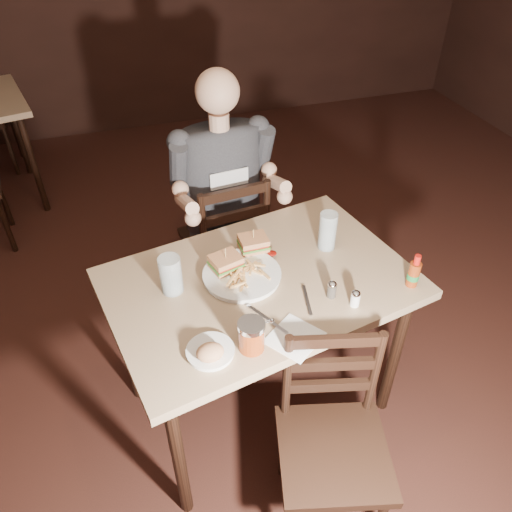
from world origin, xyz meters
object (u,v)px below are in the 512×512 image
object	(u,v)px
syrup_dispenser	(251,336)
side_plate	(210,352)
main_table	(260,296)
hot_sauce	(415,271)
chair_near	(334,453)
diner	(224,168)
dinner_plate	(242,276)
chair_far	(224,242)
glass_left	(171,275)
glass_right	(328,231)

from	to	relation	value
syrup_dispenser	side_plate	world-z (taller)	syrup_dispenser
main_table	hot_sauce	size ratio (longest dim) A/B	8.99
chair_near	diner	bearing A→B (deg)	107.24
chair_near	dinner_plate	xyz separation A→B (m)	(-0.15, 0.60, 0.36)
chair_far	side_plate	size ratio (longest dim) A/B	5.57
main_table	chair_far	distance (m)	0.75
chair_far	dinner_plate	bearing A→B (deg)	76.47
glass_left	hot_sauce	distance (m)	0.91
diner	side_plate	bearing A→B (deg)	-113.26
hot_sauce	main_table	bearing A→B (deg)	159.56
main_table	hot_sauce	world-z (taller)	hot_sauce
diner	chair_far	bearing A→B (deg)	90.00
chair_near	glass_right	size ratio (longest dim) A/B	5.06
dinner_plate	glass_right	distance (m)	0.40
glass_left	hot_sauce	size ratio (longest dim) A/B	1.07
diner	dinner_plate	distance (m)	0.64
hot_sauce	chair_near	bearing A→B (deg)	-141.00
main_table	syrup_dispenser	bearing A→B (deg)	-112.79
hot_sauce	dinner_plate	bearing A→B (deg)	158.58
dinner_plate	glass_left	distance (m)	0.28
glass_right	syrup_dispenser	size ratio (longest dim) A/B	1.42
chair_far	side_plate	xyz separation A→B (m)	(-0.30, -1.00, 0.34)
glass_right	chair_far	bearing A→B (deg)	116.54
side_plate	dinner_plate	bearing A→B (deg)	58.04
glass_right	main_table	bearing A→B (deg)	-160.89
chair_near	glass_left	xyz separation A→B (m)	(-0.42, 0.61, 0.43)
chair_far	diner	xyz separation A→B (m)	(0.00, -0.05, 0.47)
chair_near	chair_far	bearing A→B (deg)	107.36
chair_far	glass_right	size ratio (longest dim) A/B	5.30
main_table	dinner_plate	bearing A→B (deg)	150.59
dinner_plate	chair_near	bearing A→B (deg)	-75.96
main_table	chair_near	bearing A→B (deg)	-81.11
chair_far	glass_left	bearing A→B (deg)	55.67
chair_far	side_plate	distance (m)	1.10
chair_near	hot_sauce	bearing A→B (deg)	53.79
dinner_plate	glass_left	world-z (taller)	glass_left
dinner_plate	side_plate	bearing A→B (deg)	-121.96
chair_near	syrup_dispenser	bearing A→B (deg)	145.74
glass_left	hot_sauce	bearing A→B (deg)	-15.84
glass_right	syrup_dispenser	distance (m)	0.63
glass_left	side_plate	xyz separation A→B (m)	(0.06, -0.34, -0.07)
syrup_dispenser	side_plate	distance (m)	0.15
chair_far	glass_left	xyz separation A→B (m)	(-0.36, -0.66, 0.41)
diner	syrup_dispenser	size ratio (longest dim) A/B	7.79
chair_near	glass_right	distance (m)	0.84
chair_far	glass_right	xyz separation A→B (m)	(0.30, -0.59, 0.42)
diner	glass_right	bearing A→B (deg)	-67.53
syrup_dispenser	glass_left	bearing A→B (deg)	108.24
main_table	chair_far	xyz separation A→B (m)	(0.03, 0.71, -0.25)
diner	side_plate	xyz separation A→B (m)	(-0.30, -0.95, -0.13)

